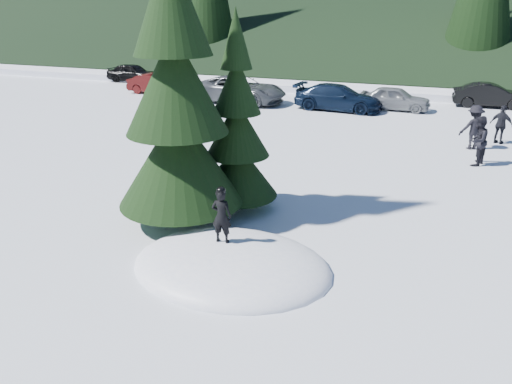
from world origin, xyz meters
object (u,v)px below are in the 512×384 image
(adult_2, at_px, (474,127))
(car_2, at_px, (239,89))
(adult_0, at_px, (478,141))
(spruce_tall, at_px, (176,96))
(adult_1, at_px, (501,125))
(car_4, at_px, (395,98))
(car_5, at_px, (491,95))
(car_3, at_px, (338,97))
(car_0, at_px, (133,73))
(child_skier, at_px, (222,216))
(car_1, at_px, (157,84))
(spruce_short, at_px, (237,135))

(adult_2, height_order, car_2, adult_2)
(adult_2, bearing_deg, adult_0, 65.12)
(spruce_tall, distance_m, adult_1, 14.49)
(spruce_tall, height_order, adult_1, spruce_tall)
(car_4, relative_size, car_5, 0.94)
(adult_2, relative_size, car_3, 0.37)
(adult_2, relative_size, car_5, 0.44)
(car_0, xyz_separation_m, car_5, (23.77, -0.82, -0.01))
(spruce_tall, xyz_separation_m, adult_2, (7.26, 10.31, -2.45))
(child_skier, height_order, car_1, child_skier)
(car_1, relative_size, car_5, 0.96)
(car_3, xyz_separation_m, car_5, (7.68, 3.83, -0.03))
(adult_1, relative_size, car_2, 0.29)
(car_2, xyz_separation_m, car_3, (5.78, -0.09, -0.08))
(spruce_tall, xyz_separation_m, car_3, (0.66, 15.93, -2.64))
(spruce_short, distance_m, adult_1, 12.62)
(adult_0, distance_m, car_2, 14.77)
(spruce_tall, height_order, car_0, spruce_tall)
(child_skier, bearing_deg, adult_2, -119.98)
(adult_2, bearing_deg, spruce_short, 28.26)
(car_5, bearing_deg, spruce_tall, 153.25)
(adult_1, height_order, car_0, adult_1)
(adult_2, xyz_separation_m, car_0, (-22.70, 10.28, -0.21))
(adult_0, bearing_deg, car_1, -96.61)
(adult_1, bearing_deg, car_4, -21.33)
(spruce_short, xyz_separation_m, car_5, (7.34, 18.37, -1.46))
(car_4, bearing_deg, adult_0, -155.81)
(spruce_short, distance_m, car_3, 14.61)
(spruce_short, relative_size, adult_1, 3.39)
(child_skier, height_order, adult_1, child_skier)
(spruce_short, bearing_deg, car_4, 80.89)
(adult_0, height_order, car_2, adult_0)
(car_2, distance_m, car_3, 5.78)
(adult_0, distance_m, adult_2, 2.22)
(spruce_tall, relative_size, car_5, 2.19)
(car_3, bearing_deg, adult_2, -126.26)
(child_skier, bearing_deg, adult_0, -125.02)
(car_2, distance_m, car_4, 8.70)
(child_skier, xyz_separation_m, adult_1, (6.44, 13.17, -0.30))
(car_2, bearing_deg, car_5, -69.31)
(spruce_short, bearing_deg, car_3, 91.36)
(child_skier, relative_size, car_4, 0.33)
(adult_0, bearing_deg, car_5, -165.90)
(car_1, bearing_deg, car_3, -97.32)
(child_skier, distance_m, adult_0, 11.11)
(adult_2, xyz_separation_m, car_2, (-12.39, 5.72, -0.11))
(child_skier, distance_m, adult_1, 14.67)
(spruce_tall, height_order, car_5, spruce_tall)
(adult_1, height_order, car_2, adult_1)
(car_1, bearing_deg, car_4, -91.93)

